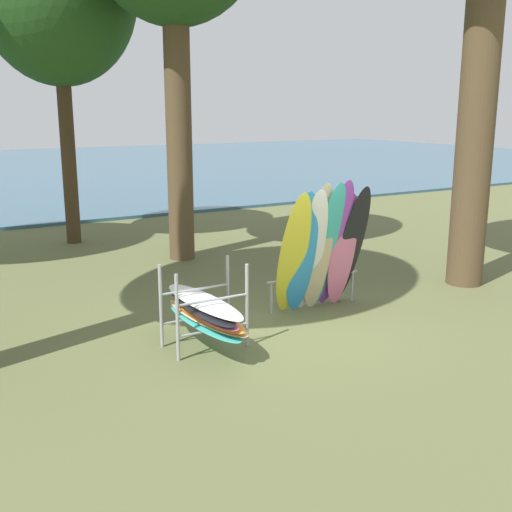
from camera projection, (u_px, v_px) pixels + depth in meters
The scene contains 4 objects.
ground_plane at pixel (293, 325), 10.15m from camera, with size 80.00×80.00×0.00m, color #60663D.
lake_water at pixel (1, 171), 34.39m from camera, with size 80.00×36.00×0.10m, color #38607A.
leaning_board_pile at pixel (323, 250), 10.62m from camera, with size 1.81×0.80×2.30m.
board_storage_rack at pixel (204, 311), 9.13m from camera, with size 1.15×2.13×1.25m.
Camera 1 is at (-5.37, -8.00, 3.44)m, focal length 43.96 mm.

